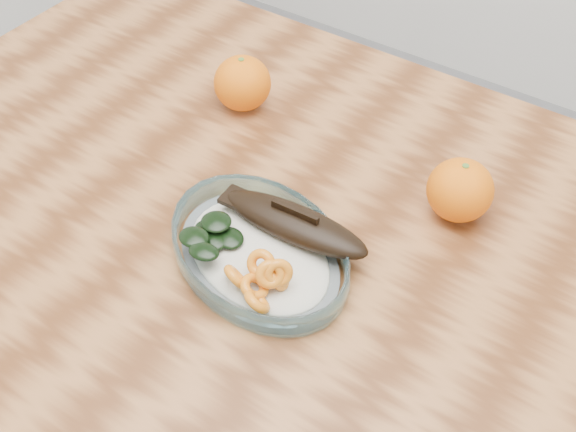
{
  "coord_description": "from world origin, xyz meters",
  "views": [
    {
      "loc": [
        0.35,
        -0.49,
        1.38
      ],
      "look_at": [
        0.02,
        0.0,
        0.77
      ],
      "focal_mm": 45.0,
      "sensor_mm": 36.0,
      "label": 1
    }
  ],
  "objects_px": {
    "orange_left": "(242,83)",
    "orange_right": "(460,190)",
    "plated_meal": "(260,248)",
    "dining_table": "(274,273)"
  },
  "relations": [
    {
      "from": "orange_left",
      "to": "orange_right",
      "type": "bearing_deg",
      "value": -4.96
    },
    {
      "from": "dining_table",
      "to": "plated_meal",
      "type": "bearing_deg",
      "value": -68.84
    },
    {
      "from": "orange_left",
      "to": "orange_right",
      "type": "relative_size",
      "value": 1.01
    },
    {
      "from": "dining_table",
      "to": "orange_left",
      "type": "distance_m",
      "value": 0.27
    },
    {
      "from": "plated_meal",
      "to": "orange_right",
      "type": "relative_size",
      "value": 7.07
    },
    {
      "from": "dining_table",
      "to": "orange_left",
      "type": "height_order",
      "value": "orange_left"
    },
    {
      "from": "orange_left",
      "to": "orange_right",
      "type": "distance_m",
      "value": 0.34
    },
    {
      "from": "plated_meal",
      "to": "dining_table",
      "type": "bearing_deg",
      "value": 130.17
    },
    {
      "from": "plated_meal",
      "to": "orange_right",
      "type": "height_order",
      "value": "orange_right"
    },
    {
      "from": "plated_meal",
      "to": "orange_left",
      "type": "bearing_deg",
      "value": 149.08
    }
  ]
}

